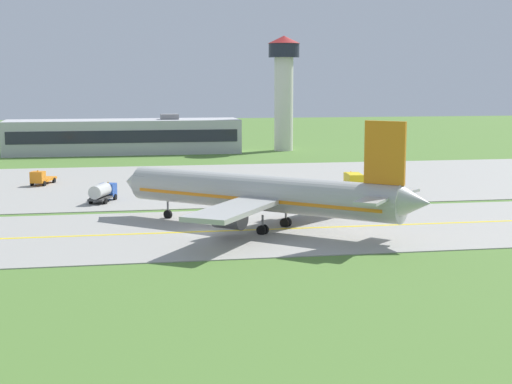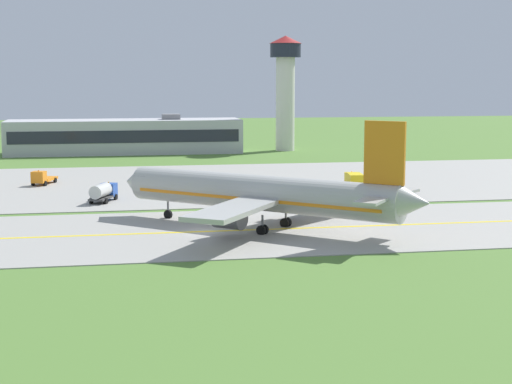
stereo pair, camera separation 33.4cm
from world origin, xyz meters
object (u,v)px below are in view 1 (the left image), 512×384
at_px(airplane_lead, 263,194).
at_px(service_truck_catering, 103,192).
at_px(service_truck_fuel, 353,180).
at_px(service_truck_baggage, 41,178).
at_px(control_tower, 284,82).

height_order(airplane_lead, service_truck_catering, airplane_lead).
xyz_separation_m(service_truck_fuel, service_truck_catering, (-37.76, -5.88, 0.00)).
xyz_separation_m(service_truck_baggage, control_tower, (51.50, 53.71, 14.94)).
relative_size(airplane_lead, service_truck_catering, 5.10).
bearing_deg(service_truck_catering, control_tower, 60.37).
relative_size(service_truck_baggage, control_tower, 0.25).
height_order(service_truck_baggage, control_tower, control_tower).
bearing_deg(service_truck_fuel, service_truck_baggage, 163.86).
relative_size(service_truck_baggage, service_truck_fuel, 1.08).
relative_size(airplane_lead, control_tower, 1.21).
distance_m(service_truck_baggage, service_truck_catering, 21.94).
bearing_deg(service_truck_baggage, service_truck_fuel, -16.14).
distance_m(service_truck_fuel, control_tower, 69.14).
height_order(service_truck_fuel, service_truck_catering, service_truck_catering).
relative_size(service_truck_fuel, control_tower, 0.23).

